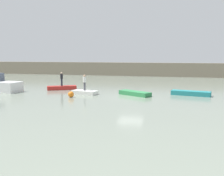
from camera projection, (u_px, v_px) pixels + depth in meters
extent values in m
plane|color=gray|center=(131.00, 97.00, 27.16)|extent=(120.00, 120.00, 0.00)
cube|color=gray|center=(155.00, 70.00, 52.85)|extent=(80.00, 1.20, 2.68)
cube|color=red|center=(62.00, 88.00, 32.87)|extent=(3.52, 2.52, 0.47)
cube|color=white|center=(85.00, 92.00, 29.17)|extent=(3.01, 1.83, 0.40)
cube|color=#2D7F47|center=(135.00, 93.00, 28.30)|extent=(3.69, 2.84, 0.44)
cube|color=teal|center=(191.00, 93.00, 28.23)|extent=(4.13, 1.88, 0.48)
cylinder|color=#4C4C56|center=(85.00, 86.00, 29.09)|extent=(0.22, 0.22, 0.89)
cylinder|color=white|center=(85.00, 80.00, 29.00)|extent=(0.32, 0.32, 0.60)
sphere|color=tan|center=(84.00, 76.00, 28.94)|extent=(0.25, 0.25, 0.25)
cylinder|color=#232838|center=(62.00, 82.00, 32.79)|extent=(0.22, 0.22, 0.87)
cylinder|color=black|center=(62.00, 76.00, 32.70)|extent=(0.32, 0.32, 0.59)
sphere|color=beige|center=(61.00, 73.00, 32.65)|extent=(0.22, 0.22, 0.22)
sphere|color=orange|center=(71.00, 94.00, 27.00)|extent=(0.60, 0.60, 0.60)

